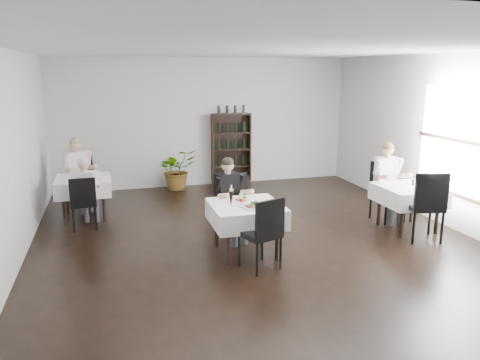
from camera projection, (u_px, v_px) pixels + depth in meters
name	position (u px, v px, depth m)	size (l,w,h in m)	color
room_shell	(266.00, 155.00, 6.82)	(9.00, 9.00, 9.00)	black
window_right	(465.00, 145.00, 7.74)	(0.06, 2.30, 1.85)	white
wine_shelf	(231.00, 150.00, 11.17)	(0.90, 0.28, 1.75)	black
main_table	(246.00, 214.00, 6.94)	(1.03, 1.03, 0.77)	black
left_table	(84.00, 186.00, 8.66)	(0.98, 0.98, 0.77)	black
right_table	(409.00, 195.00, 8.01)	(0.98, 0.98, 0.77)	black
potted_tree	(177.00, 169.00, 10.81)	(0.85, 0.73, 0.94)	#2D5A1F
main_chair_far	(237.00, 203.00, 7.60)	(0.56, 0.56, 1.05)	black
main_chair_near	(264.00, 229.00, 6.36)	(0.60, 0.61, 1.03)	black
left_chair_far	(82.00, 179.00, 9.32)	(0.51, 0.52, 1.04)	black
left_chair_near	(83.00, 200.00, 8.01)	(0.45, 0.45, 0.94)	black
right_chair_far	(386.00, 187.00, 8.58)	(0.55, 0.56, 1.08)	black
right_chair_near	(426.00, 202.00, 7.43)	(0.64, 0.64, 1.16)	black
diner_main	(230.00, 193.00, 7.44)	(0.58, 0.62, 1.36)	#3A3A41
diner_left_far	(78.00, 169.00, 9.11)	(0.65, 0.68, 1.44)	#3A3A41
diner_left_near	(86.00, 186.00, 8.13)	(0.52, 0.54, 1.26)	#3A3A41
diner_right_far	(388.00, 176.00, 8.45)	(0.55, 0.55, 1.45)	#3A3A41
plate_far	(242.00, 200.00, 7.08)	(0.24, 0.24, 0.08)	white
plate_near	(252.00, 206.00, 6.73)	(0.33, 0.33, 0.09)	white
pilsner_dark	(231.00, 199.00, 6.72)	(0.07, 0.07, 0.30)	black
pilsner_lager	(231.00, 196.00, 6.88)	(0.07, 0.07, 0.29)	#BF8931
coke_bottle	(241.00, 199.00, 6.85)	(0.06, 0.06, 0.22)	silver
napkin_cutlery	(270.00, 205.00, 6.83)	(0.21, 0.21, 0.02)	black
pepper_mill	(413.00, 182.00, 8.04)	(0.04, 0.04, 0.11)	black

